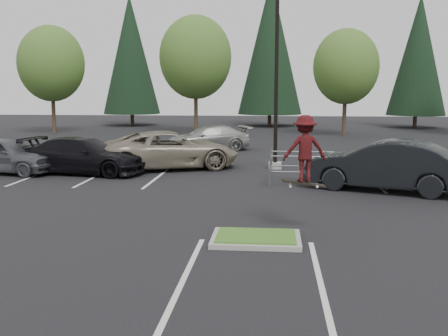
# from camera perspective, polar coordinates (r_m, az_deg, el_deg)

# --- Properties ---
(ground) EXTENTS (120.00, 120.00, 0.00)m
(ground) POSITION_cam_1_polar(r_m,az_deg,el_deg) (13.15, 3.50, -7.96)
(ground) COLOR black
(ground) RESTS_ON ground
(grass_median) EXTENTS (2.20, 1.60, 0.16)m
(grass_median) POSITION_cam_1_polar(r_m,az_deg,el_deg) (13.13, 3.50, -7.64)
(grass_median) COLOR gray
(grass_median) RESTS_ON ground
(stall_lines) EXTENTS (22.62, 17.60, 0.01)m
(stall_lines) POSITION_cam_1_polar(r_m,az_deg,el_deg) (19.08, 0.03, -2.69)
(stall_lines) COLOR silver
(stall_lines) RESTS_ON ground
(light_pole) EXTENTS (0.70, 0.60, 10.12)m
(light_pole) POSITION_cam_1_polar(r_m,az_deg,el_deg) (24.61, 5.73, 10.49)
(light_pole) COLOR gray
(light_pole) RESTS_ON ground
(decid_a) EXTENTS (5.44, 5.44, 8.91)m
(decid_a) POSITION_cam_1_polar(r_m,az_deg,el_deg) (46.47, -18.27, 10.49)
(decid_a) COLOR #38281C
(decid_a) RESTS_ON ground
(decid_b) EXTENTS (5.89, 5.89, 9.64)m
(decid_b) POSITION_cam_1_polar(r_m,az_deg,el_deg) (43.66, -3.12, 11.66)
(decid_b) COLOR #38281C
(decid_b) RESTS_ON ground
(decid_c) EXTENTS (5.12, 5.12, 8.38)m
(decid_c) POSITION_cam_1_polar(r_m,az_deg,el_deg) (42.83, 13.11, 10.45)
(decid_c) COLOR #38281C
(decid_c) RESTS_ON ground
(conif_a) EXTENTS (5.72, 5.72, 13.00)m
(conif_a) POSITION_cam_1_polar(r_m,az_deg,el_deg) (54.63, -10.13, 12.05)
(conif_a) COLOR #38281C
(conif_a) RESTS_ON ground
(conif_b) EXTENTS (6.38, 6.38, 14.50)m
(conif_b) POSITION_cam_1_polar(r_m,az_deg,el_deg) (53.26, 5.07, 13.04)
(conif_b) COLOR #38281C
(conif_b) RESTS_ON ground
(conif_c) EXTENTS (5.50, 5.50, 12.50)m
(conif_c) POSITION_cam_1_polar(r_m,az_deg,el_deg) (53.94, 20.40, 11.42)
(conif_c) COLOR #38281C
(conif_c) RESTS_ON ground
(cart_corral) EXTENTS (4.47, 1.71, 1.25)m
(cart_corral) POSITION_cam_1_polar(r_m,az_deg,el_deg) (20.89, 9.74, 0.36)
(cart_corral) COLOR gray
(cart_corral) RESTS_ON ground
(skateboarder) EXTENTS (1.22, 0.84, 1.88)m
(skateboarder) POSITION_cam_1_polar(r_m,az_deg,el_deg) (13.71, 8.75, 2.05)
(skateboarder) COLOR black
(skateboarder) RESTS_ON ground
(car_l_tan) EXTENTS (7.04, 5.04, 1.78)m
(car_l_tan) POSITION_cam_1_polar(r_m,az_deg,el_deg) (24.76, -6.05, 1.97)
(car_l_tan) COLOR gray
(car_l_tan) RESTS_ON ground
(car_l_black) EXTENTS (5.86, 3.13, 1.62)m
(car_l_black) POSITION_cam_1_polar(r_m,az_deg,el_deg) (24.03, -15.11, 1.31)
(car_l_black) COLOR black
(car_l_black) RESTS_ON ground
(car_l_grey) EXTENTS (5.08, 2.81, 1.63)m
(car_l_grey) POSITION_cam_1_polar(r_m,az_deg,el_deg) (25.28, -22.72, 1.31)
(car_l_grey) COLOR #4E4F56
(car_l_grey) RESTS_ON ground
(car_r_charc) EXTENTS (6.06, 3.95, 1.89)m
(car_r_charc) POSITION_cam_1_polar(r_m,az_deg,el_deg) (20.22, 17.05, 0.28)
(car_r_charc) COLOR black
(car_r_charc) RESTS_ON ground
(car_far_silver) EXTENTS (5.60, 3.99, 1.51)m
(car_far_silver) POSITION_cam_1_polar(r_m,az_deg,el_deg) (31.93, -1.57, 3.27)
(car_far_silver) COLOR #9D9C98
(car_far_silver) RESTS_ON ground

